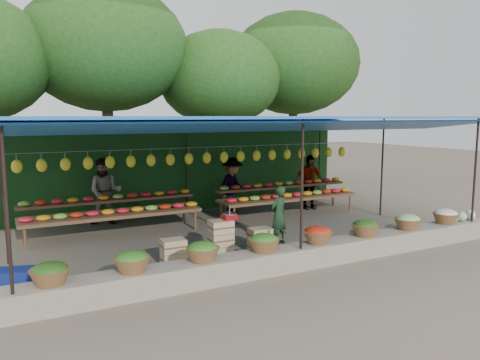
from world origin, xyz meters
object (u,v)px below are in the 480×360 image
weighing_scale (230,216)px  blue_crate_back (14,279)px  vendor_seated (279,215)px  crate_counter (220,243)px

weighing_scale → blue_crate_back: size_ratio=0.56×
blue_crate_back → vendor_seated: bearing=21.3°
blue_crate_back → crate_counter: bearing=17.0°
vendor_seated → crate_counter: bearing=-6.2°
weighing_scale → vendor_seated: 1.46m
weighing_scale → vendor_seated: (1.40, 0.38, -0.19)m
vendor_seated → blue_crate_back: 5.37m
crate_counter → blue_crate_back: size_ratio=4.33×
weighing_scale → crate_counter: bearing=180.0°
blue_crate_back → weighing_scale: bearing=17.0°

